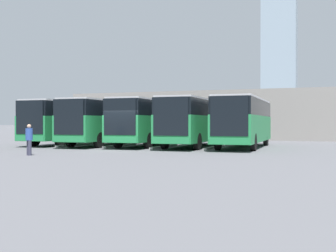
% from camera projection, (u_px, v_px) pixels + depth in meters
% --- Properties ---
extents(ground_plane, '(600.00, 600.00, 0.00)m').
position_uv_depth(ground_plane, '(118.00, 150.00, 26.41)').
color(ground_plane, '#5B5B60').
extents(bus_0, '(2.57, 10.64, 3.40)m').
position_uv_depth(bus_0, '(244.00, 121.00, 29.11)').
color(bus_0, '#238447').
rests_on(bus_0, ground_plane).
extents(curb_divider_0, '(0.27, 5.05, 0.15)m').
position_uv_depth(curb_divider_0, '(214.00, 147.00, 28.24)').
color(curb_divider_0, '#B2B2AD').
rests_on(curb_divider_0, ground_plane).
extents(bus_1, '(2.57, 10.64, 3.40)m').
position_uv_depth(bus_1, '(195.00, 121.00, 30.09)').
color(bus_1, '#238447').
rests_on(bus_1, ground_plane).
extents(curb_divider_1, '(0.27, 5.05, 0.15)m').
position_uv_depth(curb_divider_1, '(164.00, 147.00, 29.22)').
color(curb_divider_1, '#B2B2AD').
rests_on(curb_divider_1, ground_plane).
extents(bus_2, '(2.57, 10.64, 3.40)m').
position_uv_depth(bus_2, '(151.00, 121.00, 31.48)').
color(bus_2, '#238447').
rests_on(bus_2, ground_plane).
extents(curb_divider_2, '(0.27, 5.05, 0.15)m').
position_uv_depth(curb_divider_2, '(121.00, 146.00, 30.61)').
color(curb_divider_2, '#B2B2AD').
rests_on(curb_divider_2, ground_plane).
extents(bus_3, '(2.57, 10.64, 3.40)m').
position_uv_depth(bus_3, '(107.00, 121.00, 32.28)').
color(bus_3, '#238447').
rests_on(bus_3, ground_plane).
extents(curb_divider_3, '(0.27, 5.05, 0.15)m').
position_uv_depth(curb_divider_3, '(76.00, 145.00, 31.41)').
color(curb_divider_3, '#B2B2AD').
rests_on(curb_divider_3, ground_plane).
extents(bus_4, '(2.57, 10.64, 3.40)m').
position_uv_depth(bus_4, '(72.00, 121.00, 33.97)').
color(bus_4, '#238447').
rests_on(bus_4, ground_plane).
extents(pedestrian, '(0.51, 0.51, 1.65)m').
position_uv_depth(pedestrian, '(29.00, 139.00, 22.17)').
color(pedestrian, '#38384C').
rests_on(pedestrian, ground_plane).
extents(station_building, '(29.78, 13.34, 5.09)m').
position_uv_depth(station_building, '(210.00, 116.00, 48.35)').
color(station_building, gray).
rests_on(station_building, ground_plane).
extents(office_tower, '(16.19, 16.19, 65.28)m').
position_uv_depth(office_tower, '(279.00, 62.00, 206.29)').
color(office_tower, '#93A8B7').
rests_on(office_tower, ground_plane).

